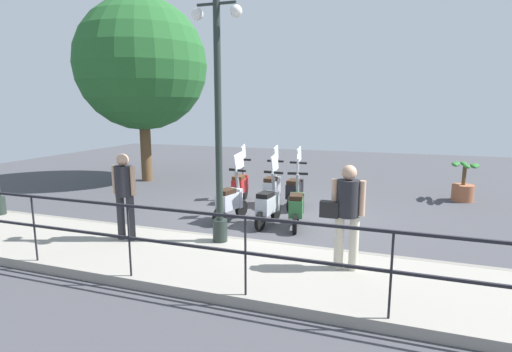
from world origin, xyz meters
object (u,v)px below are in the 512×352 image
Objects in this scene: scooter_near_0 at (296,206)px; scooter_near_1 at (268,204)px; scooter_far_0 at (295,190)px; scooter_far_2 at (240,185)px; scooter_near_2 at (230,200)px; pedestrian_with_bag at (346,209)px; scooter_far_1 at (272,187)px; potted_palm at (463,185)px; lamp_post_near at (218,132)px; pedestrian_distant at (124,190)px; tree_large at (142,65)px.

scooter_near_1 is (-0.04, 0.62, 0.00)m from scooter_near_0.
scooter_far_0 and scooter_far_2 have the same top height.
scooter_far_2 is (1.67, 1.94, 0.00)m from scooter_near_0.
scooter_near_2 is at bearing 80.56° from scooter_near_0.
pedestrian_with_bag reaches higher than scooter_far_1.
potted_palm is at bearing -59.29° from scooter_far_0.
scooter_near_2 reaches higher than potted_palm.
scooter_near_0 reaches higher than potted_palm.
lamp_post_near reaches higher than potted_palm.
scooter_near_0 is (2.18, -2.67, -0.60)m from pedestrian_distant.
pedestrian_distant reaches higher than scooter_far_2.
pedestrian_distant is 1.03× the size of scooter_near_0.
potted_palm is 0.69× the size of scooter_far_2.
pedestrian_with_bag is 2.95m from scooter_near_1.
scooter_near_1 is (-3.58, -5.52, -3.40)m from tree_large.
tree_large reaches higher than scooter_far_0.
tree_large is 3.93× the size of scooter_far_2.
scooter_near_2 and scooter_far_1 have the same top height.
tree_large is at bearing 44.36° from lamp_post_near.
lamp_post_near is at bearing -149.40° from scooter_near_2.
potted_palm is 6.51m from scooter_near_2.
pedestrian_distant reaches higher than scooter_near_0.
scooter_near_0 is (-3.55, -6.14, -3.40)m from tree_large.
pedestrian_with_bag is at bearing 90.21° from pedestrian_distant.
potted_palm is (6.07, -2.45, -0.63)m from pedestrian_with_bag.
pedestrian_distant is 1.03× the size of scooter_far_1.
scooter_near_1 reaches higher than potted_palm.
pedestrian_with_bag is at bearing -160.10° from scooter_near_0.
tree_large is at bearing -147.99° from pedestrian_distant.
pedestrian_with_bag is (-0.52, -2.28, -1.05)m from lamp_post_near.
scooter_far_1 reaches higher than potted_palm.
scooter_near_1 is 1.77m from scooter_far_1.
lamp_post_near is at bearing 139.36° from scooter_near_0.
scooter_far_2 reaches higher than potted_palm.
scooter_far_0 is (3.80, 1.69, -0.60)m from pedestrian_with_bag.
tree_large is 6.76m from scooter_near_2.
pedestrian_with_bag is at bearing -127.87° from tree_large.
pedestrian_distant is at bearing 105.97° from lamp_post_near.
potted_palm is 0.69× the size of scooter_far_0.
scooter_far_0 is at bearing -0.36° from scooter_near_1.
pedestrian_with_bag is at bearing -102.80° from lamp_post_near.
scooter_far_0 reaches higher than potted_palm.
scooter_near_0 is 1.00× the size of scooter_far_2.
lamp_post_near is 3.72m from scooter_far_0.
scooter_far_2 is at bearing 90.88° from scooter_far_1.
pedestrian_distant is at bearing 142.92° from scooter_near_1.
tree_large reaches higher than scooter_far_2.
scooter_near_2 is 1.76m from scooter_far_1.
potted_palm is at bearing -65.58° from scooter_far_1.
lamp_post_near is 2.89× the size of scooter_far_2.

